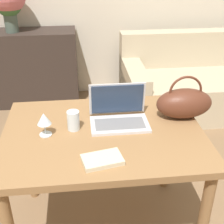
{
  "coord_description": "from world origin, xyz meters",
  "views": [
    {
      "loc": [
        -0.26,
        -0.74,
        1.7
      ],
      "look_at": [
        -0.09,
        0.75,
        0.89
      ],
      "focal_mm": 50.0,
      "sensor_mm": 36.0,
      "label": 1
    }
  ],
  "objects_px": {
    "couch": "(211,84)",
    "drinking_glass": "(73,120)",
    "laptop": "(119,112)",
    "wine_glass": "(44,120)",
    "handbag": "(184,103)"
  },
  "relations": [
    {
      "from": "couch",
      "to": "wine_glass",
      "type": "distance_m",
      "value": 2.41
    },
    {
      "from": "couch",
      "to": "wine_glass",
      "type": "height_order",
      "value": "wine_glass"
    },
    {
      "from": "drinking_glass",
      "to": "handbag",
      "type": "bearing_deg",
      "value": 6.12
    },
    {
      "from": "couch",
      "to": "drinking_glass",
      "type": "height_order",
      "value": "drinking_glass"
    },
    {
      "from": "laptop",
      "to": "handbag",
      "type": "relative_size",
      "value": 1.0
    },
    {
      "from": "drinking_glass",
      "to": "wine_glass",
      "type": "height_order",
      "value": "wine_glass"
    },
    {
      "from": "couch",
      "to": "wine_glass",
      "type": "relative_size",
      "value": 14.61
    },
    {
      "from": "wine_glass",
      "to": "handbag",
      "type": "relative_size",
      "value": 0.41
    },
    {
      "from": "couch",
      "to": "wine_glass",
      "type": "xyz_separation_m",
      "value": [
        -1.68,
        -1.63,
        0.58
      ]
    },
    {
      "from": "laptop",
      "to": "drinking_glass",
      "type": "xyz_separation_m",
      "value": [
        -0.26,
        -0.06,
        -0.0
      ]
    },
    {
      "from": "wine_glass",
      "to": "drinking_glass",
      "type": "bearing_deg",
      "value": 15.81
    },
    {
      "from": "laptop",
      "to": "drinking_glass",
      "type": "distance_m",
      "value": 0.27
    },
    {
      "from": "wine_glass",
      "to": "handbag",
      "type": "bearing_deg",
      "value": 8.01
    },
    {
      "from": "drinking_glass",
      "to": "wine_glass",
      "type": "xyz_separation_m",
      "value": [
        -0.15,
        -0.04,
        0.04
      ]
    },
    {
      "from": "wine_glass",
      "to": "couch",
      "type": "bearing_deg",
      "value": 44.14
    }
  ]
}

